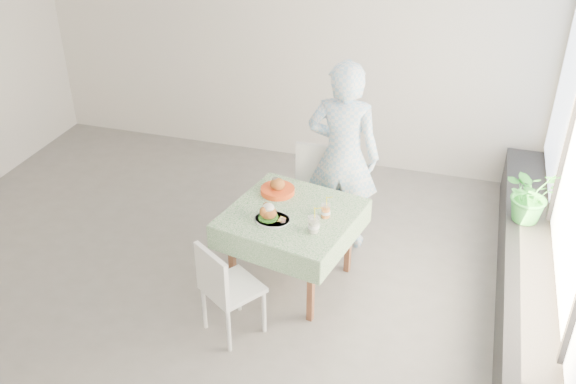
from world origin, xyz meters
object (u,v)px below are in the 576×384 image
(cafe_table, at_px, (292,239))
(main_dish, at_px, (270,215))
(juice_cup_orange, at_px, (326,211))
(potted_plant, at_px, (531,194))
(diner, at_px, (343,156))
(chair_near, at_px, (232,305))
(chair_far, at_px, (315,216))

(cafe_table, bearing_deg, main_dish, -128.11)
(juice_cup_orange, xyz_separation_m, potted_plant, (1.66, 0.87, -0.03))
(diner, relative_size, potted_plant, 3.49)
(juice_cup_orange, bearing_deg, chair_near, -126.43)
(main_dish, distance_m, juice_cup_orange, 0.47)
(chair_near, bearing_deg, chair_far, 77.57)
(chair_far, bearing_deg, chair_near, -102.43)
(chair_near, bearing_deg, main_dish, 76.78)
(chair_far, bearing_deg, cafe_table, -93.29)
(chair_far, height_order, diner, diner)
(chair_far, relative_size, chair_near, 1.15)
(chair_far, relative_size, main_dish, 3.24)
(main_dish, height_order, juice_cup_orange, juice_cup_orange)
(juice_cup_orange, distance_m, potted_plant, 1.87)
(chair_far, distance_m, potted_plant, 1.98)
(potted_plant, bearing_deg, chair_far, -173.37)
(diner, xyz_separation_m, potted_plant, (1.69, 0.10, -0.17))
(chair_near, relative_size, diner, 0.46)
(chair_far, xyz_separation_m, diner, (0.23, 0.12, 0.63))
(potted_plant, bearing_deg, main_dish, -153.34)
(chair_near, distance_m, diner, 1.76)
(diner, relative_size, juice_cup_orange, 7.74)
(diner, distance_m, juice_cup_orange, 0.78)
(diner, relative_size, main_dish, 6.14)
(cafe_table, distance_m, chair_near, 0.83)
(chair_near, height_order, diner, diner)
(chair_far, distance_m, chair_near, 1.45)
(chair_near, relative_size, juice_cup_orange, 3.56)
(chair_near, height_order, juice_cup_orange, juice_cup_orange)
(potted_plant, bearing_deg, diner, -176.58)
(chair_near, xyz_separation_m, diner, (0.54, 1.53, 0.67))
(cafe_table, height_order, diner, diner)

